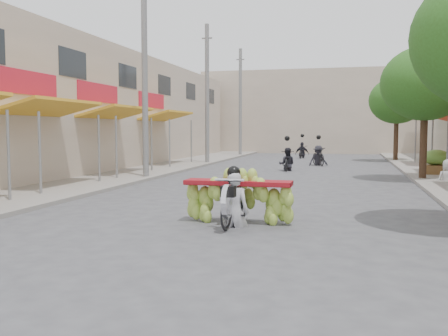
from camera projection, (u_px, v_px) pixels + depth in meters
ground at (165, 267)px, 7.34m from camera, size 120.00×120.00×0.00m
sidewalk_left at (140, 171)px, 23.54m from camera, size 4.00×60.00×0.12m
shophouse_row_left at (32, 109)px, 23.53m from camera, size 9.77×40.00×6.00m
far_building at (320, 112)px, 43.80m from camera, size 20.00×6.00×7.00m
utility_pole_mid at (145, 79)px, 19.94m from camera, size 0.60×0.24×8.00m
utility_pole_far at (207, 94)px, 28.64m from camera, size 0.60×0.24×8.00m
utility_pole_back at (240, 102)px, 37.34m from camera, size 0.60×0.24×8.00m
street_tree_mid at (425, 84)px, 19.26m from camera, size 3.40×3.40×5.25m
street_tree_far at (397, 101)px, 30.86m from camera, size 3.40×3.40×5.25m
produce_crate_far at (436, 160)px, 21.24m from camera, size 1.20×0.88×1.16m
banana_motorbike at (236, 192)px, 10.53m from camera, size 2.31×1.92×2.15m
pedestrian at (448, 159)px, 18.53m from camera, size 0.86×0.60×1.59m
bg_motorbike_a at (287, 156)px, 24.34m from camera, size 0.81×1.69×1.95m
bg_motorbike_b at (318, 151)px, 27.73m from camera, size 1.20×1.86×1.95m
bg_motorbike_c at (302, 147)px, 34.75m from camera, size 1.01×1.57×1.95m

